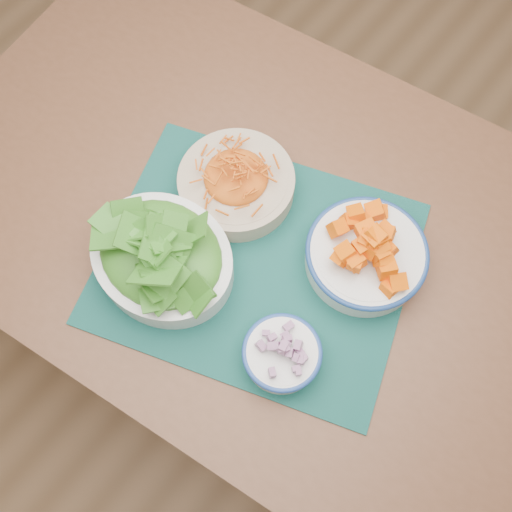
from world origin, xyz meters
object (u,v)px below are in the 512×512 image
Objects in this scene: table at (246,227)px; lettuce_bowl at (161,253)px; carrot_bowl at (236,180)px; placemat at (256,262)px; squash_bowl at (367,252)px; onion_bowl at (282,353)px.

lettuce_bowl is at bearing -108.65° from table.
placemat is at bearing -37.50° from carrot_bowl.
placemat is 0.16m from carrot_bowl.
lettuce_bowl is at bearing -157.69° from placemat.
squash_bowl reaches higher than carrot_bowl.
placemat is at bearing 40.71° from lettuce_bowl.
placemat is 2.09× the size of carrot_bowl.
carrot_bowl is 0.21m from lettuce_bowl.
squash_bowl is (0.24, 0.05, 0.14)m from table.
carrot_bowl is 1.00× the size of squash_bowl.
placemat reaches higher than table.
lettuce_bowl is (-0.04, -0.19, 0.15)m from table.
placemat is at bearing -48.00° from table.
carrot_bowl reaches higher than placemat.
table is 9.07× the size of onion_bowl.
carrot_bowl reaches higher than onion_bowl.
table is 0.25m from lettuce_bowl.
lettuce_bowl reaches higher than placemat.
squash_bowl is at bearing 5.96° from carrot_bowl.
lettuce_bowl is at bearing -91.29° from carrot_bowl.
table is at bearing 78.10° from lettuce_bowl.
carrot_bowl is 0.28m from squash_bowl.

